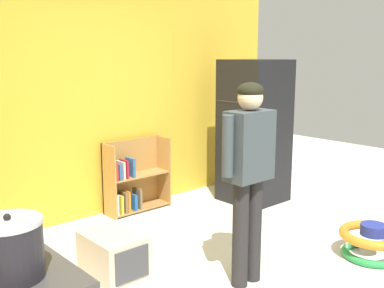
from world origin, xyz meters
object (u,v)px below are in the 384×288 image
at_px(bookshelf, 132,181).
at_px(standing_person, 249,166).
at_px(baby_walker, 372,241).
at_px(refrigerator, 254,131).
at_px(crock_pot, 10,249).
at_px(pet_carrier, 114,254).

xyz_separation_m(bookshelf, standing_person, (-0.31, -2.10, 0.62)).
bearing_deg(baby_walker, refrigerator, 75.38).
distance_m(refrigerator, standing_person, 2.23).
distance_m(refrigerator, crock_pot, 4.19).
bearing_deg(crock_pot, pet_carrier, 44.47).
bearing_deg(baby_walker, crock_pot, 179.70).
bearing_deg(refrigerator, pet_carrier, -166.74).
bearing_deg(refrigerator, bookshelf, 154.32).
distance_m(bookshelf, baby_walker, 2.72).
bearing_deg(standing_person, baby_walker, -20.33).
xyz_separation_m(refrigerator, baby_walker, (-0.49, -1.88, -0.73)).
bearing_deg(refrigerator, standing_person, -140.30).
bearing_deg(bookshelf, crock_pot, -132.89).
relative_size(refrigerator, pet_carrier, 3.22).
relative_size(bookshelf, standing_person, 0.52).
bearing_deg(standing_person, crock_pot, -167.92).
height_order(bookshelf, crock_pot, crock_pot).
height_order(baby_walker, crock_pot, crock_pot).
distance_m(pet_carrier, crock_pot, 2.02).
xyz_separation_m(baby_walker, pet_carrier, (-1.96, 1.30, 0.02)).
xyz_separation_m(bookshelf, crock_pot, (-2.35, -2.54, 0.67)).
relative_size(refrigerator, standing_person, 1.08).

